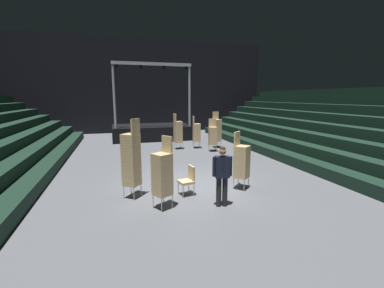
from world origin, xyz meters
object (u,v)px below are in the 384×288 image
Objects in this scene: chair_stack_front_left at (131,159)px; chair_stack_mid_right at (162,173)px; chair_stack_mid_left at (213,135)px; loose_chair_near_man at (188,179)px; stage_riser at (152,131)px; chair_stack_front_right at (242,161)px; man_with_tie at (222,173)px; chair_stack_mid_centre at (196,132)px; chair_stack_rear_right at (217,130)px; chair_stack_rear_left at (178,131)px.

chair_stack_mid_right is at bearing -105.86° from chair_stack_front_left.
loose_chair_near_man is at bearing 71.18° from chair_stack_mid_left.
chair_stack_front_right is at bearing -82.93° from stage_riser.
chair_stack_mid_left is at bearing -63.86° from stage_riser.
man_with_tie is 8.81m from chair_stack_mid_centre.
chair_stack_mid_centre is at bearing -29.13° from loose_chair_near_man.
chair_stack_rear_right is at bearing -60.06° from chair_stack_mid_right.
chair_stack_front_left is 1.11× the size of chair_stack_rear_right.
chair_stack_mid_right is (-1.38, -12.68, 0.43)m from stage_riser.
chair_stack_mid_left is 2.15m from chair_stack_rear_left.
chair_stack_front_right is at bearing -125.69° from man_with_tie.
loose_chair_near_man is (0.96, 0.83, -0.49)m from chair_stack_mid_right.
chair_stack_mid_centre is 0.89× the size of chair_stack_rear_right.
chair_stack_front_right is at bearing -2.20° from chair_stack_rear_left.
chair_stack_mid_left is at bearing -142.52° from chair_stack_front_right.
chair_stack_front_left is at bearing -20.39° from man_with_tie.
chair_stack_rear_left is at bearing -85.16° from man_with_tie.
chair_stack_rear_left is at bearing -20.85° from loose_chair_near_man.
stage_riser reaches higher than chair_stack_mid_right.
chair_stack_mid_centre is (-0.60, 1.23, 0.04)m from chair_stack_mid_left.
chair_stack_mid_right is 1.36m from loose_chair_near_man.
chair_stack_rear_right reaches higher than chair_stack_mid_left.
stage_riser reaches higher than chair_stack_rear_left.
chair_stack_front_right is (1.47, -11.82, 0.39)m from stage_riser.
chair_stack_rear_right is 8.18m from loose_chair_near_man.
chair_stack_front_right is at bearing -99.14° from loose_chair_near_man.
chair_stack_rear_left is at bearing 15.34° from chair_stack_front_left.
man_with_tie is at bearing -88.78° from stage_riser.
loose_chair_near_man is (-0.42, -11.85, -0.06)m from stage_riser.
chair_stack_mid_centre is (1.88, 8.60, -0.01)m from man_with_tie.
chair_stack_front_left reaches higher than loose_chair_near_man.
chair_stack_front_right is at bearing -102.60° from chair_stack_mid_right.
stage_riser is 2.75× the size of chair_stack_mid_right.
chair_stack_front_left is 1.88m from loose_chair_near_man.
man_with_tie is 2.81m from chair_stack_front_left.
chair_stack_mid_centre is at bearing -136.06° from chair_stack_front_right.
stage_riser is 4.91m from chair_stack_mid_centre.
chair_stack_rear_left is 0.96× the size of chair_stack_rear_right.
man_with_tie is at bearing 62.24° from chair_stack_rear_right.
chair_stack_front_left is 1.21× the size of chair_stack_mid_right.
chair_stack_mid_centre reaches higher than chair_stack_mid_left.
stage_riser is at bearing -35.59° from chair_stack_mid_right.
chair_stack_front_right is 6.33m from chair_stack_mid_left.
man_with_tie is at bearing -10.58° from chair_stack_rear_left.
man_with_tie is 0.93× the size of chair_stack_mid_left.
chair_stack_mid_right reaches higher than man_with_tie.
chair_stack_mid_right reaches higher than chair_stack_mid_centre.
man_with_tie is 1.67m from chair_stack_front_right.
chair_stack_front_left is at bearing 58.81° from chair_stack_mid_left.
man_with_tie is at bearing -3.44° from chair_stack_mid_centre.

